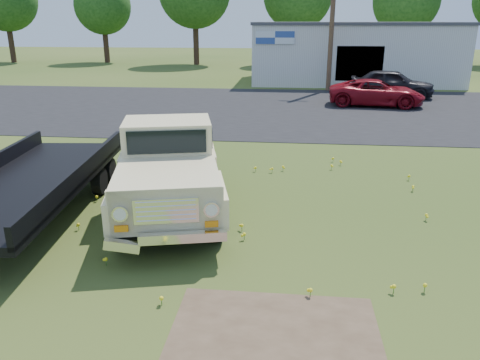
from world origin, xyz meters
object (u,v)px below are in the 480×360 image
Objects in this scene: vintage_pickup_truck at (169,165)px; flatbed_trailer at (29,176)px; dark_sedan at (392,84)px; red_pickup at (376,93)px.

flatbed_trailer is (-2.95, -0.84, -0.09)m from vintage_pickup_truck.
dark_sedan is (8.54, 18.03, -0.28)m from vintage_pickup_truck.
flatbed_trailer reaches higher than dark_sedan.
red_pickup is (7.19, 15.01, -0.40)m from vintage_pickup_truck.
vintage_pickup_truck is 0.82× the size of flatbed_trailer.
vintage_pickup_truck is 1.23× the size of red_pickup.
red_pickup is 1.03× the size of dark_sedan.
vintage_pickup_truck is at bearing 164.54° from dark_sedan.
flatbed_trailer is 1.49× the size of red_pickup.
vintage_pickup_truck is 3.07m from flatbed_trailer.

